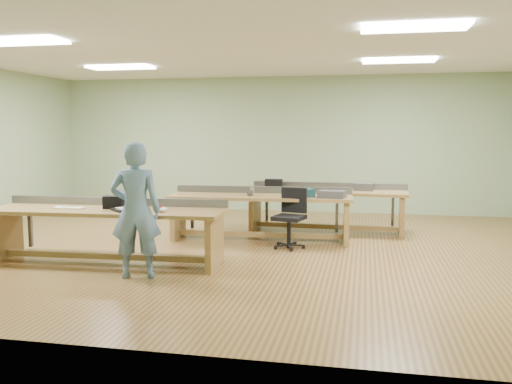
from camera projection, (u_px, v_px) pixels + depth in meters
floor at (233, 248)px, 8.41m from camera, size 10.00×10.00×0.00m
ceiling at (232, 50)px, 8.07m from camera, size 10.00×10.00×0.00m
wall_back at (275, 144)px, 12.13m from camera, size 10.00×0.04×3.00m
wall_front at (113, 169)px, 4.34m from camera, size 10.00×0.04×3.00m
fluor_panels at (232, 52)px, 8.07m from camera, size 6.20×3.50×0.03m
workbench_front at (107, 222)px, 7.40m from camera, size 3.27×1.00×0.86m
workbench_mid at (261, 206)px, 8.95m from camera, size 3.04×0.96×0.86m
workbench_back at (326, 201)px, 9.68m from camera, size 2.85×0.86×0.86m
person at (136, 210)px, 6.61m from camera, size 0.70×0.55×1.68m
laptop_base at (123, 210)px, 7.18m from camera, size 0.38×0.38×0.03m
laptop_screen at (131, 193)px, 7.22m from camera, size 0.23×0.21×0.23m
keyboard at (68, 208)px, 7.35m from camera, size 0.43×0.15×0.02m
trackball_mouse at (162, 209)px, 7.07m from camera, size 0.17×0.19×0.07m
camera_bag at (113, 202)px, 7.38m from camera, size 0.28×0.20×0.17m
task_chair at (290, 226)px, 8.37m from camera, size 0.61×0.61×0.92m
parts_bin_teal at (301, 193)px, 8.68m from camera, size 0.44×0.40×0.13m
parts_bin_grey at (332, 194)px, 8.56m from camera, size 0.46×0.33×0.11m
mug at (250, 193)px, 8.84m from camera, size 0.13×0.13×0.09m
drinks_can at (252, 191)px, 8.92m from camera, size 0.08×0.08×0.13m
storage_box_back at (274, 184)px, 9.84m from camera, size 0.33×0.25×0.18m
tray_back at (364, 187)px, 9.59m from camera, size 0.36×0.28×0.13m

